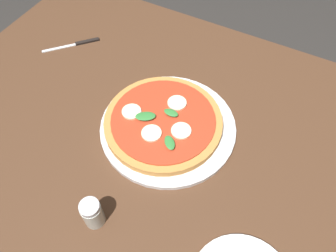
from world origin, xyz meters
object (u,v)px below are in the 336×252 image
(serving_tray, at_px, (168,127))
(knife, at_px, (78,44))
(pizza, at_px, (163,122))
(pepper_shaker, at_px, (92,213))
(dining_table, at_px, (186,176))

(serving_tray, relative_size, knife, 2.51)
(pizza, distance_m, knife, 0.40)
(knife, distance_m, pepper_shaker, 0.55)
(serving_tray, distance_m, knife, 0.41)
(dining_table, height_order, pepper_shaker, pepper_shaker)
(dining_table, relative_size, pepper_shaker, 19.53)
(dining_table, xyz_separation_m, pepper_shaker, (0.10, 0.22, 0.12))
(serving_tray, relative_size, pepper_shaker, 4.53)
(dining_table, relative_size, serving_tray, 4.31)
(dining_table, xyz_separation_m, pizza, (0.09, -0.05, 0.11))
(dining_table, xyz_separation_m, knife, (0.46, -0.20, 0.09))
(serving_tray, relative_size, pizza, 1.16)
(dining_table, distance_m, pepper_shaker, 0.27)
(dining_table, bearing_deg, knife, -23.42)
(pizza, xyz_separation_m, knife, (0.37, -0.15, -0.02))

